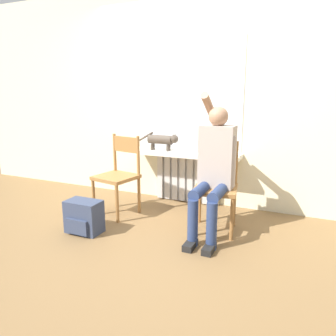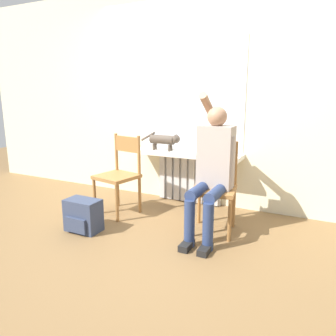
# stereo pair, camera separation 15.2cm
# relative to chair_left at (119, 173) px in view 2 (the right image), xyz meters

# --- Properties ---
(ground_plane) EXTENTS (12.00, 12.00, 0.00)m
(ground_plane) POSITION_rel_chair_left_xyz_m (0.58, -0.43, -0.48)
(ground_plane) COLOR brown
(wall_with_window) EXTENTS (7.00, 0.06, 2.70)m
(wall_with_window) POSITION_rel_chair_left_xyz_m (0.58, 0.80, 0.87)
(wall_with_window) COLOR beige
(wall_with_window) RESTS_ON ground_plane
(radiator) EXTENTS (0.85, 0.08, 0.63)m
(radiator) POSITION_rel_chair_left_xyz_m (0.58, 0.72, -0.16)
(radiator) COLOR silver
(radiator) RESTS_ON ground_plane
(windowsill) EXTENTS (1.39, 0.33, 0.05)m
(windowsill) POSITION_rel_chair_left_xyz_m (0.58, 0.60, 0.18)
(windowsill) COLOR white
(windowsill) RESTS_ON radiator
(window_glass) EXTENTS (1.34, 0.01, 1.35)m
(window_glass) POSITION_rel_chair_left_xyz_m (0.58, 0.76, 0.88)
(window_glass) COLOR white
(window_glass) RESTS_ON windowsill
(chair_left) EXTENTS (0.49, 0.49, 0.92)m
(chair_left) POSITION_rel_chair_left_xyz_m (0.00, 0.00, 0.00)
(chair_left) COLOR #9E6B38
(chair_left) RESTS_ON ground_plane
(chair_right) EXTENTS (0.48, 0.48, 0.92)m
(chair_right) POSITION_rel_chair_left_xyz_m (1.16, 0.00, 0.00)
(chair_right) COLOR #9E6B38
(chair_right) RESTS_ON ground_plane
(person) EXTENTS (0.36, 0.98, 1.41)m
(person) POSITION_rel_chair_left_xyz_m (1.17, -0.11, 0.23)
(person) COLOR navy
(person) RESTS_ON ground_plane
(cat) EXTENTS (0.55, 0.11, 0.23)m
(cat) POSITION_rel_chair_left_xyz_m (0.30, 0.57, 0.34)
(cat) COLOR #4C4238
(cat) RESTS_ON windowsill
(backpack) EXTENTS (0.36, 0.25, 0.33)m
(backpack) POSITION_rel_chair_left_xyz_m (-0.03, -0.62, -0.31)
(backpack) COLOR #333D56
(backpack) RESTS_ON ground_plane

